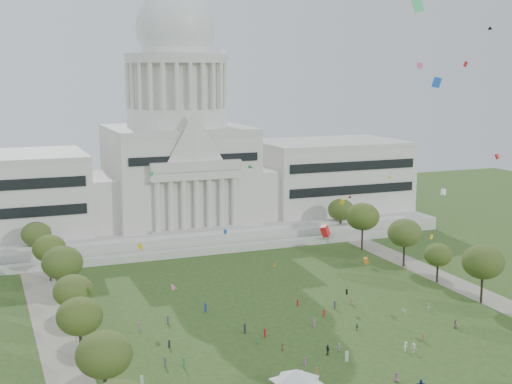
% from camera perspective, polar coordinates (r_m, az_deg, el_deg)
% --- Properties ---
extents(ground, '(400.00, 400.00, 0.00)m').
position_cam_1_polar(ground, '(134.55, 7.22, -13.20)').
color(ground, '#2D4B1D').
rests_on(ground, ground).
extents(capitol, '(160.00, 64.50, 91.30)m').
position_cam_1_polar(capitol, '(231.92, -6.22, 2.25)').
color(capitol, beige).
rests_on(capitol, ground).
extents(path_left, '(8.00, 160.00, 0.04)m').
position_cam_1_polar(path_left, '(148.38, -15.62, -11.26)').
color(path_left, gray).
rests_on(path_left, ground).
extents(path_right, '(8.00, 160.00, 0.04)m').
position_cam_1_polar(path_right, '(183.28, 16.01, -7.22)').
color(path_right, gray).
rests_on(path_right, ground).
extents(row_tree_l_1, '(8.86, 8.86, 12.59)m').
position_cam_1_polar(row_tree_l_1, '(115.07, -12.06, -12.60)').
color(row_tree_l_1, black).
rests_on(row_tree_l_1, ground).
extents(row_tree_l_2, '(8.42, 8.42, 11.97)m').
position_cam_1_polar(row_tree_l_2, '(133.91, -13.93, -9.63)').
color(row_tree_l_2, black).
rests_on(row_tree_l_2, ground).
extents(row_tree_r_2, '(9.55, 9.55, 13.58)m').
position_cam_1_polar(row_tree_r_2, '(168.95, 17.72, -5.35)').
color(row_tree_r_2, black).
rests_on(row_tree_r_2, ground).
extents(row_tree_l_3, '(8.12, 8.12, 11.55)m').
position_cam_1_polar(row_tree_l_3, '(149.80, -14.42, -7.69)').
color(row_tree_l_3, black).
rests_on(row_tree_l_3, ground).
extents(row_tree_r_3, '(7.01, 7.01, 9.98)m').
position_cam_1_polar(row_tree_r_3, '(182.75, 14.36, -4.89)').
color(row_tree_r_3, black).
rests_on(row_tree_r_3, ground).
extents(row_tree_l_4, '(9.29, 9.29, 13.21)m').
position_cam_1_polar(row_tree_l_4, '(167.16, -15.24, -5.48)').
color(row_tree_l_4, black).
rests_on(row_tree_l_4, ground).
extents(row_tree_r_4, '(9.19, 9.19, 13.06)m').
position_cam_1_polar(row_tree_r_4, '(194.85, 11.81, -3.22)').
color(row_tree_r_4, black).
rests_on(row_tree_r_4, ground).
extents(row_tree_l_5, '(8.33, 8.33, 11.85)m').
position_cam_1_polar(row_tree_l_5, '(185.24, -16.22, -4.35)').
color(row_tree_l_5, black).
rests_on(row_tree_l_5, ground).
extents(row_tree_r_5, '(9.82, 9.82, 13.96)m').
position_cam_1_polar(row_tree_r_5, '(210.79, 8.53, -1.96)').
color(row_tree_r_5, black).
rests_on(row_tree_r_5, ground).
extents(row_tree_l_6, '(8.19, 8.19, 11.64)m').
position_cam_1_polar(row_tree_l_6, '(202.76, -17.17, -3.24)').
color(row_tree_l_6, black).
rests_on(row_tree_l_6, ground).
extents(row_tree_r_6, '(8.42, 8.42, 11.97)m').
position_cam_1_polar(row_tree_r_6, '(227.60, 6.81, -1.42)').
color(row_tree_r_6, black).
rests_on(row_tree_r_6, ground).
extents(event_tent, '(10.54, 10.54, 5.10)m').
position_cam_1_polar(event_tent, '(118.05, 3.27, -14.43)').
color(event_tent, '#4C4C4C').
rests_on(event_tent, ground).
extents(person_0, '(0.96, 1.03, 1.77)m').
position_cam_1_polar(person_0, '(154.00, 15.67, -10.13)').
color(person_0, '#4C4C51').
rests_on(person_0, ground).
extents(person_2, '(0.93, 0.94, 1.69)m').
position_cam_1_polar(person_2, '(162.99, 13.66, -8.94)').
color(person_2, silver).
rests_on(person_2, ground).
extents(person_3, '(1.22, 1.34, 1.87)m').
position_cam_1_polar(person_3, '(139.65, 12.50, -12.07)').
color(person_3, silver).
rests_on(person_3, ground).
extents(person_4, '(0.73, 1.18, 1.92)m').
position_cam_1_polar(person_4, '(136.21, 5.75, -12.44)').
color(person_4, '#26262B').
rests_on(person_4, ground).
extents(person_5, '(1.44, 1.52, 1.62)m').
position_cam_1_polar(person_5, '(137.93, 6.66, -12.24)').
color(person_5, silver).
rests_on(person_5, ground).
extents(person_6, '(0.93, 1.06, 1.83)m').
position_cam_1_polar(person_6, '(127.00, 11.18, -14.31)').
color(person_6, '#994C8C').
rests_on(person_6, ground).
extents(person_8, '(0.82, 0.65, 1.48)m').
position_cam_1_polar(person_8, '(137.58, 2.11, -12.26)').
color(person_8, olive).
rests_on(person_8, ground).
extents(person_9, '(1.38, 1.16, 1.90)m').
position_cam_1_polar(person_9, '(139.90, 11.90, -12.00)').
color(person_9, silver).
rests_on(person_9, ground).
extents(person_10, '(0.70, 0.96, 1.47)m').
position_cam_1_polar(person_10, '(148.65, 8.08, -10.65)').
color(person_10, '#33723F').
rests_on(person_10, ground).
extents(distant_crowd, '(60.83, 40.06, 1.95)m').
position_cam_1_polar(distant_crowd, '(141.02, -0.48, -11.63)').
color(distant_crowd, '#33723F').
rests_on(distant_crowd, ground).
extents(kite_swarm, '(86.82, 108.20, 65.12)m').
position_cam_1_polar(kite_swarm, '(135.30, 6.50, -1.38)').
color(kite_swarm, yellow).
rests_on(kite_swarm, ground).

